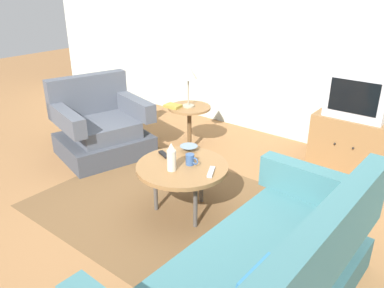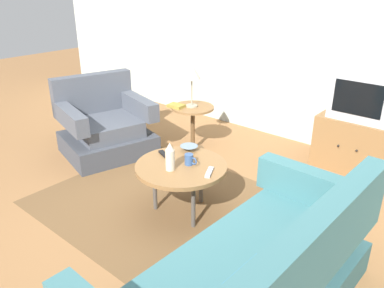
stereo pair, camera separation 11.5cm
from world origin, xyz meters
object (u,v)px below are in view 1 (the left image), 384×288
(coffee_table, at_px, (182,169))
(armchair, at_px, (101,129))
(couch, at_px, (257,284))
(side_table, at_px, (189,119))
(table_lamp, at_px, (188,74))
(bowl, at_px, (189,148))
(tv_remote_dark, at_px, (164,154))
(television, at_px, (360,95))
(tv_stand, at_px, (351,141))
(mug, at_px, (190,160))
(vase, at_px, (171,157))
(book, at_px, (173,106))
(tv_remote_silver, at_px, (211,172))

(coffee_table, bearing_deg, armchair, 166.24)
(armchair, distance_m, couch, 2.84)
(side_table, bearing_deg, couch, -42.24)
(table_lamp, xyz_separation_m, bowl, (0.65, -0.80, -0.44))
(table_lamp, xyz_separation_m, tv_remote_dark, (0.55, -1.02, -0.46))
(couch, relative_size, television, 3.22)
(armchair, distance_m, coffee_table, 1.60)
(tv_stand, xyz_separation_m, mug, (-0.78, -1.82, 0.23))
(vase, relative_size, tv_remote_dark, 1.60)
(tv_stand, height_order, television, television)
(couch, relative_size, table_lamp, 3.94)
(vase, bearing_deg, book, 130.73)
(side_table, bearing_deg, tv_remote_dark, -62.23)
(table_lamp, bearing_deg, book, -134.26)
(side_table, height_order, book, book)
(bowl, distance_m, tv_remote_silver, 0.48)
(tv_remote_silver, bearing_deg, armchair, -127.35)
(book, bearing_deg, television, 22.48)
(coffee_table, distance_m, television, 2.09)
(tv_remote_silver, bearing_deg, television, 136.63)
(vase, distance_m, tv_remote_silver, 0.34)
(mug, bearing_deg, coffee_table, -135.32)
(armchair, relative_size, bowl, 6.99)
(tv_remote_dark, bearing_deg, armchair, 7.24)
(armchair, height_order, tv_remote_dark, armchair)
(mug, relative_size, tv_remote_silver, 0.71)
(coffee_table, height_order, side_table, side_table)
(side_table, bearing_deg, vase, -56.89)
(coffee_table, distance_m, tv_remote_silver, 0.28)
(couch, xyz_separation_m, vase, (-1.11, 0.52, 0.29))
(couch, height_order, vase, couch)
(armchair, height_order, table_lamp, table_lamp)
(tv_stand, bearing_deg, tv_remote_dark, -120.56)
(couch, bearing_deg, tv_remote_dark, 64.48)
(bowl, bearing_deg, tv_remote_dark, -115.38)
(mug, relative_size, bowl, 0.76)
(table_lamp, relative_size, bowl, 3.00)
(couch, relative_size, book, 9.98)
(tv_stand, xyz_separation_m, tv_remote_dark, (-1.08, -1.83, 0.19))
(television, distance_m, table_lamp, 1.83)
(tv_remote_dark, relative_size, book, 0.78)
(television, xyz_separation_m, book, (-1.75, -0.94, -0.23))
(tv_remote_silver, height_order, book, book)
(tv_stand, bearing_deg, vase, -112.83)
(vase, bearing_deg, bowl, 109.04)
(armchair, distance_m, book, 0.88)
(side_table, distance_m, television, 1.85)
(book, bearing_deg, vase, -55.07)
(side_table, bearing_deg, bowl, -51.35)
(bowl, bearing_deg, book, 139.22)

